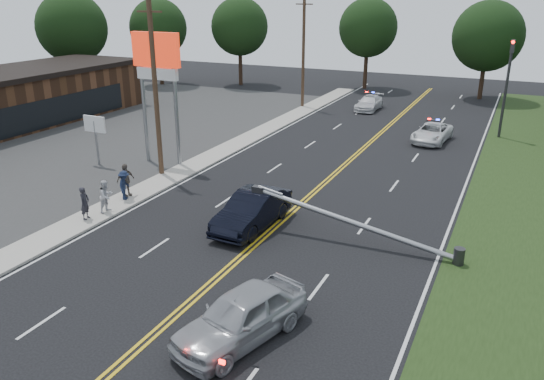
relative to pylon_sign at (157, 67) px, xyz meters
The scene contains 23 objects.
ground 18.50m from the pylon_sign, 53.13° to the right, with size 120.00×120.00×0.00m, color black.
parking_lot 11.92m from the pylon_sign, 157.17° to the right, with size 25.00×60.00×0.01m, color #2D2D2D.
sidewalk 7.46m from the pylon_sign, 62.30° to the right, with size 1.80×70.00×0.12m, color #A9A398.
centerline_yellow 12.73m from the pylon_sign, 20.85° to the right, with size 0.36×80.00×0.00m, color gold.
pylon_sign is the anchor object (origin of this frame).
small_sign 5.45m from the pylon_sign, 150.26° to the right, with size 1.60×0.14×3.10m.
traffic_signal 24.75m from the pylon_sign, 40.39° to the left, with size 0.28×0.41×7.05m.
fallen_streetlight 16.66m from the pylon_sign, 22.22° to the right, with size 9.36×0.44×1.91m.
utility_pole_mid 2.55m from the pylon_sign, 56.98° to the right, with size 1.60×0.28×10.00m.
utility_pole_far 20.06m from the pylon_sign, 86.28° to the left, with size 1.60×0.28×10.00m.
tree_3 30.60m from the pylon_sign, 143.62° to the left, with size 7.41×7.41×10.34m.
tree_4 31.56m from the pylon_sign, 126.49° to the left, with size 6.48×6.48×9.65m.
tree_5 30.78m from the pylon_sign, 109.34° to the left, with size 6.43×6.43×9.76m.
tree_6 32.97m from the pylon_sign, 83.60° to the left, with size 6.31×6.31×9.73m.
tree_7 35.54m from the pylon_sign, 63.18° to the left, with size 6.83×6.83×9.58m.
crashed_sedan 12.55m from the pylon_sign, 33.38° to the right, with size 1.73×4.97×1.64m, color black.
waiting_sedan 19.81m from the pylon_sign, 46.73° to the right, with size 1.91×4.75×1.62m, color #A4A5AC.
emergency_a 19.87m from the pylon_sign, 40.99° to the left, with size 2.14×4.65×1.29m, color silver.
emergency_b 23.29m from the pylon_sign, 71.13° to the left, with size 1.80×4.44×1.29m, color silver.
bystander_a 10.60m from the pylon_sign, 76.59° to the right, with size 0.57×0.38×1.57m, color #24232A.
bystander_b 9.73m from the pylon_sign, 72.79° to the right, with size 0.78×0.61×1.61m, color silver.
bystander_c 8.35m from the pylon_sign, 70.98° to the right, with size 0.99×0.57×1.53m, color #17213B.
bystander_d 7.92m from the pylon_sign, 71.97° to the right, with size 1.03×0.43×1.76m, color #60554D.
Camera 1 is at (9.40, -12.08, 10.13)m, focal length 35.00 mm.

